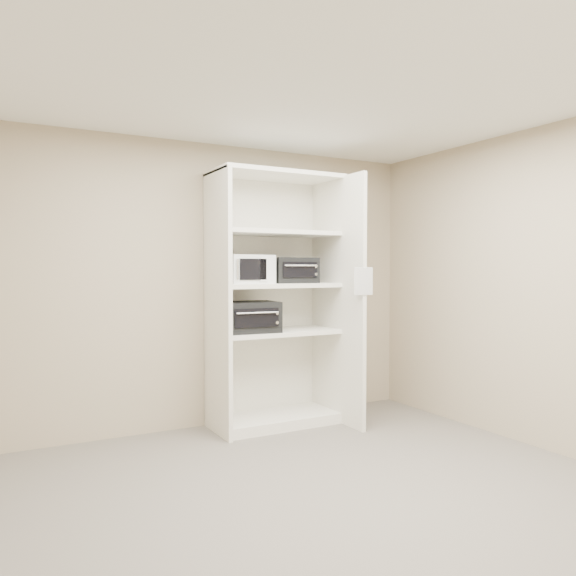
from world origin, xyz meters
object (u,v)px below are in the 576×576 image
shelving_unit (280,308)px  microwave (246,269)px  toaster_oven_upper (293,270)px  toaster_oven_lower (249,317)px

shelving_unit → microwave: 0.51m
toaster_oven_upper → toaster_oven_lower: bearing=-170.3°
shelving_unit → microwave: shelving_unit is taller
shelving_unit → microwave: (-0.35, 0.01, 0.37)m
microwave → toaster_oven_lower: 0.45m
shelving_unit → toaster_oven_upper: shelving_unit is taller
toaster_oven_lower → shelving_unit: bearing=12.8°
shelving_unit → toaster_oven_lower: size_ratio=4.74×
shelving_unit → microwave: bearing=177.7°
microwave → toaster_oven_upper: bearing=-8.3°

